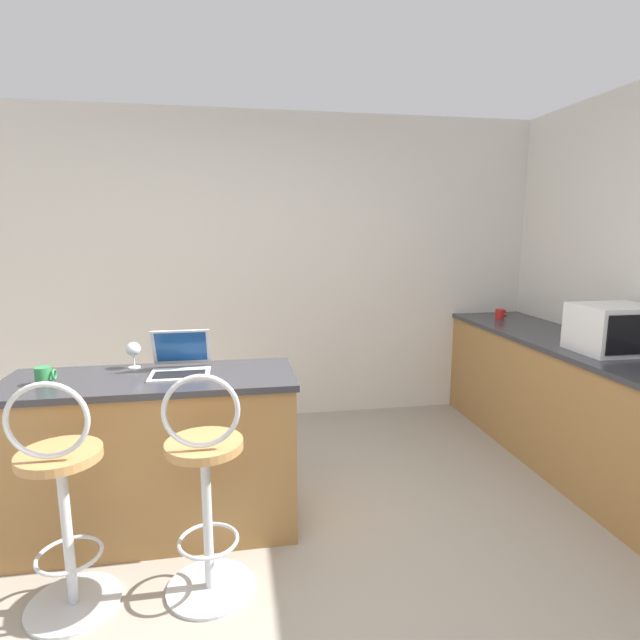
% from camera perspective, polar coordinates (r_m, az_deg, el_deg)
% --- Properties ---
extents(ground_plane, '(20.00, 20.00, 0.00)m').
position_cam_1_polar(ground_plane, '(2.49, -4.33, -30.91)').
color(ground_plane, gray).
extents(wall_back, '(12.00, 0.06, 2.60)m').
position_cam_1_polar(wall_back, '(4.31, -7.75, 5.63)').
color(wall_back, silver).
rests_on(wall_back, ground_plane).
extents(breakfast_bar, '(1.51, 0.57, 0.88)m').
position_cam_1_polar(breakfast_bar, '(2.93, -18.29, -14.43)').
color(breakfast_bar, '#9E703D').
rests_on(breakfast_bar, ground_plane).
extents(counter_right, '(0.66, 2.92, 0.88)m').
position_cam_1_polar(counter_right, '(3.84, 28.34, -9.21)').
color(counter_right, '#9E703D').
rests_on(counter_right, ground_plane).
extents(bar_stool_near, '(0.40, 0.40, 1.06)m').
position_cam_1_polar(bar_stool_near, '(2.49, -27.34, -18.03)').
color(bar_stool_near, silver).
rests_on(bar_stool_near, ground_plane).
extents(bar_stool_far, '(0.40, 0.40, 1.06)m').
position_cam_1_polar(bar_stool_far, '(2.38, -12.91, -18.42)').
color(bar_stool_far, silver).
rests_on(bar_stool_far, ground_plane).
extents(laptop, '(0.31, 0.31, 0.23)m').
position_cam_1_polar(laptop, '(2.80, -15.65, -4.65)').
color(laptop, silver).
rests_on(laptop, breakfast_bar).
extents(microwave, '(0.45, 0.38, 0.30)m').
position_cam_1_polar(microwave, '(3.63, 30.54, -0.86)').
color(microwave, white).
rests_on(microwave, counter_right).
extents(wine_glass_tall, '(0.08, 0.08, 0.15)m').
position_cam_1_polar(wine_glass_tall, '(2.97, -20.56, -3.21)').
color(wine_glass_tall, silver).
rests_on(wine_glass_tall, breakfast_bar).
extents(mug_red, '(0.09, 0.07, 0.09)m').
position_cam_1_polar(mug_red, '(4.58, 19.89, 0.65)').
color(mug_red, red).
rests_on(mug_red, counter_right).
extents(mug_green, '(0.10, 0.08, 0.09)m').
position_cam_1_polar(mug_green, '(2.85, -29.00, -5.59)').
color(mug_green, '#338447').
rests_on(mug_green, breakfast_bar).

